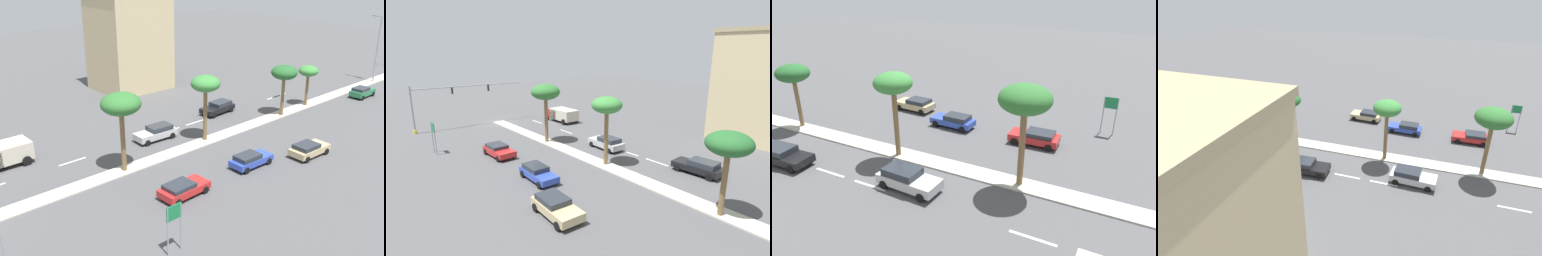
{
  "view_description": "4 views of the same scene",
  "coord_description": "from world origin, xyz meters",
  "views": [
    {
      "loc": [
        31.7,
        -6.08,
        18.65
      ],
      "look_at": [
        3.24,
        19.62,
        3.71
      ],
      "focal_mm": 42.91,
      "sensor_mm": 36.0,
      "label": 1
    },
    {
      "loc": [
        20.04,
        45.09,
        11.32
      ],
      "look_at": [
        0.15,
        20.7,
        3.16
      ],
      "focal_mm": 28.15,
      "sensor_mm": 36.0,
      "label": 2
    },
    {
      "loc": [
        -20.76,
        7.94,
        13.63
      ],
      "look_at": [
        3.53,
        20.52,
        1.81
      ],
      "focal_mm": 33.09,
      "sensor_mm": 36.0,
      "label": 3
    },
    {
      "loc": [
        -29.78,
        18.82,
        18.52
      ],
      "look_at": [
        -0.37,
        28.71,
        3.26
      ],
      "focal_mm": 28.79,
      "sensor_mm": 36.0,
      "label": 4
    }
  ],
  "objects": [
    {
      "name": "palm_tree_center",
      "position": [
        0.33,
        36.72,
        5.22
      ],
      "size": [
        3.06,
        3.06,
        6.06
      ],
      "color": "brown",
      "rests_on": "median_curb"
    },
    {
      "name": "commercial_building",
      "position": [
        -21.8,
        30.4,
        6.99
      ],
      "size": [
        8.68,
        9.74,
        13.94
      ],
      "color": "#C6B284",
      "rests_on": "ground"
    },
    {
      "name": "lane_stripe_far",
      "position": [
        -4.92,
        27.49,
        0.01
      ],
      "size": [
        0.2,
        2.8,
        0.01
      ],
      "primitive_type": "cube",
      "color": "silver",
      "rests_on": "ground"
    },
    {
      "name": "sedan_black_left",
      "position": [
        -5.49,
        31.81,
        0.75
      ],
      "size": [
        2.27,
        4.58,
        1.39
      ],
      "color": "black",
      "rests_on": "ground"
    },
    {
      "name": "traffic_signal_gantry",
      "position": [
        7.81,
        -0.67,
        4.28
      ],
      "size": [
        16.84,
        0.53,
        6.62
      ],
      "color": "gray",
      "rests_on": "ground"
    },
    {
      "name": "box_truck",
      "position": [
        -8.28,
        6.28,
        1.22
      ],
      "size": [
        2.78,
        5.9,
        2.11
      ],
      "color": "#B21E19",
      "rests_on": "ground"
    },
    {
      "name": "lane_stripe_trailing",
      "position": [
        -4.92,
        4.0,
        0.01
      ],
      "size": [
        0.2,
        2.8,
        0.01
      ],
      "primitive_type": "cube",
      "color": "silver",
      "rests_on": "ground"
    },
    {
      "name": "palm_tree_inboard",
      "position": [
        -0.27,
        24.61,
        5.98
      ],
      "size": [
        3.01,
        3.01,
        6.88
      ],
      "color": "brown",
      "rests_on": "median_curb"
    },
    {
      "name": "median_curb",
      "position": [
        0.0,
        35.59,
        0.06
      ],
      "size": [
        1.8,
        71.18,
        0.12
      ],
      "primitive_type": "cube",
      "color": "#B7B2A3",
      "rests_on": "ground"
    },
    {
      "name": "sedan_tan_center",
      "position": [
        9.23,
        29.39,
        0.73
      ],
      "size": [
        2.2,
        4.32,
        1.33
      ],
      "color": "tan",
      "rests_on": "ground"
    },
    {
      "name": "directional_road_sign",
      "position": [
        12.19,
        9.99,
        2.53
      ],
      "size": [
        0.1,
        1.22,
        3.57
      ],
      "color": "gray",
      "rests_on": "ground"
    },
    {
      "name": "lane_stripe_right",
      "position": [
        -4.92,
        23.65,
        0.01
      ],
      "size": [
        0.2,
        2.8,
        0.01
      ],
      "primitive_type": "cube",
      "color": "silver",
      "rests_on": "ground"
    },
    {
      "name": "lane_stripe_leading",
      "position": [
        -4.92,
        11.78,
        0.01
      ],
      "size": [
        0.2,
        2.8,
        0.01
      ],
      "primitive_type": "cube",
      "color": "silver",
      "rests_on": "ground"
    },
    {
      "name": "ground_plane",
      "position": [
        0.0,
        27.68,
        0.0
      ],
      "size": [
        160.0,
        160.0,
        0.0
      ],
      "primitive_type": "plane",
      "color": "#4C4C4F"
    },
    {
      "name": "palm_tree_mid",
      "position": [
        0.05,
        14.31,
        6.24
      ],
      "size": [
        3.54,
        3.54,
        7.24
      ],
      "color": "brown",
      "rests_on": "median_curb"
    },
    {
      "name": "sedan_blue_trailing",
      "position": [
        7.01,
        23.42,
        0.71
      ],
      "size": [
        1.98,
        4.31,
        1.31
      ],
      "color": "#2D47AD",
      "rests_on": "ground"
    },
    {
      "name": "sedan_red_outboard",
      "position": [
        6.98,
        15.28,
        0.69
      ],
      "size": [
        2.17,
        4.32,
        1.25
      ],
      "color": "red",
      "rests_on": "ground"
    },
    {
      "name": "sedan_silver_right",
      "position": [
        -3.94,
        21.04,
        0.79
      ],
      "size": [
        2.15,
        4.58,
        1.48
      ],
      "color": "#B2B2B7",
      "rests_on": "ground"
    }
  ]
}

